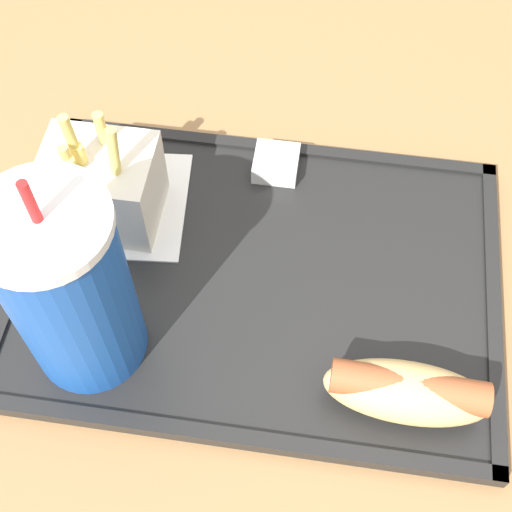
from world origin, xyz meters
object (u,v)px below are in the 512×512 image
(soda_cup, at_px, (69,290))
(sauce_cup_mayo, at_px, (276,163))
(hot_dog_far, at_px, (407,391))
(fries_carton, at_px, (102,186))

(soda_cup, bearing_deg, sauce_cup_mayo, -121.65)
(soda_cup, distance_m, hot_dog_far, 0.26)
(soda_cup, relative_size, hot_dog_far, 1.65)
(fries_carton, distance_m, sauce_cup_mayo, 0.16)
(soda_cup, xyz_separation_m, hot_dog_far, (-0.25, 0.02, -0.06))
(sauce_cup_mayo, bearing_deg, fries_carton, 27.12)
(soda_cup, distance_m, fries_carton, 0.14)
(soda_cup, bearing_deg, fries_carton, -81.45)
(soda_cup, xyz_separation_m, sauce_cup_mayo, (-0.12, -0.20, -0.08))
(soda_cup, height_order, hot_dog_far, soda_cup)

